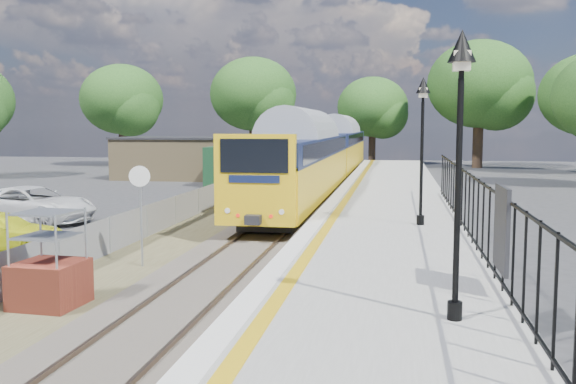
% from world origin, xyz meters
% --- Properties ---
extents(ground, '(120.00, 120.00, 0.00)m').
position_xyz_m(ground, '(0.00, 0.00, 0.00)').
color(ground, '#2D2D30').
rests_on(ground, ground).
extents(track_bed, '(5.90, 80.00, 0.29)m').
position_xyz_m(track_bed, '(-0.47, 9.67, 0.09)').
color(track_bed, '#473F38').
rests_on(track_bed, ground).
extents(platform, '(5.00, 70.00, 0.90)m').
position_xyz_m(platform, '(4.20, 8.00, 0.45)').
color(platform, gray).
rests_on(platform, ground).
extents(platform_edge, '(0.90, 70.00, 0.01)m').
position_xyz_m(platform_edge, '(2.14, 8.00, 0.90)').
color(platform_edge, silver).
rests_on(platform_edge, platform).
extents(victorian_lamp_south, '(0.44, 0.44, 4.60)m').
position_xyz_m(victorian_lamp_south, '(5.50, -4.00, 4.30)').
color(victorian_lamp_south, black).
rests_on(victorian_lamp_south, platform).
extents(victorian_lamp_north, '(0.44, 0.44, 4.60)m').
position_xyz_m(victorian_lamp_north, '(5.30, 6.00, 4.30)').
color(victorian_lamp_north, black).
rests_on(victorian_lamp_north, platform).
extents(palisade_fence, '(0.12, 26.00, 2.00)m').
position_xyz_m(palisade_fence, '(6.55, 2.24, 1.84)').
color(palisade_fence, black).
rests_on(palisade_fence, platform).
extents(wire_fence, '(0.06, 52.00, 1.20)m').
position_xyz_m(wire_fence, '(-4.20, 12.00, 0.60)').
color(wire_fence, '#999EA3').
rests_on(wire_fence, ground).
extents(outbuilding, '(10.80, 10.10, 3.12)m').
position_xyz_m(outbuilding, '(-10.91, 31.21, 1.52)').
color(outbuilding, '#967E54').
rests_on(outbuilding, ground).
extents(tree_line, '(56.80, 43.80, 11.88)m').
position_xyz_m(tree_line, '(1.40, 42.00, 6.61)').
color(tree_line, '#332319').
rests_on(tree_line, ground).
extents(train, '(2.82, 40.83, 3.51)m').
position_xyz_m(train, '(0.00, 26.25, 2.34)').
color(train, gold).
rests_on(train, ground).
extents(brick_plinth, '(1.45, 1.45, 2.19)m').
position_xyz_m(brick_plinth, '(-2.95, -1.67, 1.05)').
color(brick_plinth, '#9A3B27').
rests_on(brick_plinth, ground).
extents(speed_sign, '(0.57, 0.18, 2.91)m').
position_xyz_m(speed_sign, '(-2.50, 2.41, 1.99)').
color(speed_sign, '#999EA3').
rests_on(speed_sign, ground).
extents(car_white, '(5.73, 3.34, 1.50)m').
position_xyz_m(car_white, '(-10.30, 9.75, 0.75)').
color(car_white, white).
rests_on(car_white, ground).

